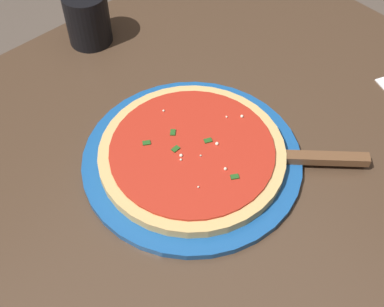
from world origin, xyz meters
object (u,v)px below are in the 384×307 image
(pizza_server, at_px, (299,158))
(cup_tall_drink, at_px, (88,18))
(pizza, at_px, (192,153))
(serving_plate, at_px, (192,159))

(pizza_server, bearing_deg, cup_tall_drink, -83.25)
(pizza, distance_m, pizza_server, 0.16)
(pizza_server, bearing_deg, pizza, -44.94)
(cup_tall_drink, bearing_deg, pizza, 80.27)
(serving_plate, xyz_separation_m, pizza, (-0.00, 0.00, 0.02))
(pizza, xyz_separation_m, pizza_server, (-0.12, 0.11, -0.00))
(serving_plate, relative_size, pizza_server, 1.81)
(pizza, relative_size, pizza_server, 1.52)
(serving_plate, xyz_separation_m, cup_tall_drink, (-0.06, -0.35, 0.04))
(pizza, relative_size, cup_tall_drink, 2.85)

